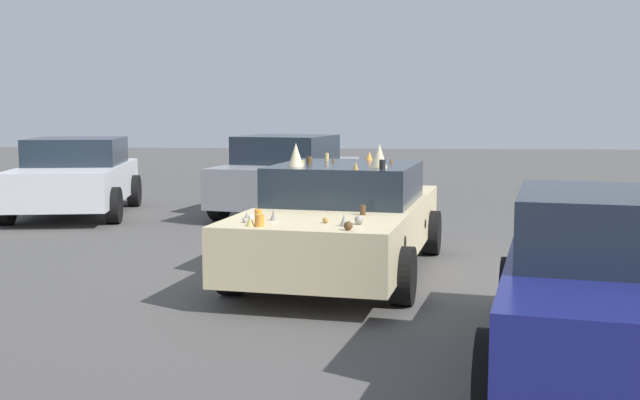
{
  "coord_description": "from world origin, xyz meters",
  "views": [
    {
      "loc": [
        -9.55,
        -0.45,
        2.03
      ],
      "look_at": [
        0.0,
        0.3,
        0.9
      ],
      "focal_mm": 43.83,
      "sensor_mm": 36.0,
      "label": 1
    }
  ],
  "objects_px": {
    "parked_sedan_near_left": "(288,175)",
    "parked_sedan_near_right": "(629,287)",
    "art_car_decorated": "(345,218)",
    "parked_sedan_far_left": "(76,176)"
  },
  "relations": [
    {
      "from": "parked_sedan_far_left",
      "to": "parked_sedan_near_right",
      "type": "bearing_deg",
      "value": 32.08
    },
    {
      "from": "parked_sedan_near_left",
      "to": "parked_sedan_near_right",
      "type": "relative_size",
      "value": 1.02
    },
    {
      "from": "parked_sedan_far_left",
      "to": "art_car_decorated",
      "type": "bearing_deg",
      "value": 38.12
    },
    {
      "from": "parked_sedan_near_left",
      "to": "parked_sedan_near_right",
      "type": "xyz_separation_m",
      "value": [
        -9.06,
        -3.64,
        -0.04
      ]
    },
    {
      "from": "parked_sedan_near_left",
      "to": "parked_sedan_far_left",
      "type": "relative_size",
      "value": 1.04
    },
    {
      "from": "art_car_decorated",
      "to": "parked_sedan_near_right",
      "type": "relative_size",
      "value": 1.14
    },
    {
      "from": "art_car_decorated",
      "to": "parked_sedan_near_right",
      "type": "distance_m",
      "value": 4.37
    },
    {
      "from": "art_car_decorated",
      "to": "parked_sedan_near_right",
      "type": "xyz_separation_m",
      "value": [
        -3.72,
        -2.3,
        0.03
      ]
    },
    {
      "from": "parked_sedan_near_right",
      "to": "parked_sedan_far_left",
      "type": "xyz_separation_m",
      "value": [
        8.59,
        7.68,
        0.03
      ]
    },
    {
      "from": "art_car_decorated",
      "to": "parked_sedan_near_left",
      "type": "height_order",
      "value": "art_car_decorated"
    }
  ]
}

